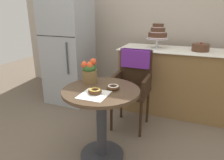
% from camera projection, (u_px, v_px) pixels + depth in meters
% --- Properties ---
extents(ground_plane, '(8.00, 8.00, 0.00)m').
position_uv_depth(ground_plane, '(102.00, 154.00, 2.17)').
color(ground_plane, '#6B5B4C').
extents(back_wall, '(4.80, 0.10, 2.70)m').
position_uv_depth(back_wall, '(148.00, 13.00, 3.36)').
color(back_wall, '#B2A393').
rests_on(back_wall, ground).
extents(cafe_table, '(0.72, 0.72, 0.72)m').
position_uv_depth(cafe_table, '(101.00, 110.00, 2.00)').
color(cafe_table, '#4C3826').
rests_on(cafe_table, ground).
extents(wicker_chair, '(0.42, 0.45, 0.95)m').
position_uv_depth(wicker_chair, '(133.00, 76.00, 2.57)').
color(wicker_chair, '#332114').
rests_on(wicker_chair, ground).
extents(paper_napkin, '(0.24, 0.26, 0.00)m').
position_uv_depth(paper_napkin, '(94.00, 95.00, 1.81)').
color(paper_napkin, white).
rests_on(paper_napkin, cafe_table).
extents(donut_front, '(0.12, 0.12, 0.04)m').
position_uv_depth(donut_front, '(95.00, 91.00, 1.83)').
color(donut_front, '#4C2D19').
rests_on(donut_front, cafe_table).
extents(donut_mid, '(0.12, 0.12, 0.04)m').
position_uv_depth(donut_mid, '(113.00, 87.00, 1.93)').
color(donut_mid, '#4C2D19').
rests_on(donut_mid, cafe_table).
extents(flower_vase, '(0.15, 0.15, 0.24)m').
position_uv_depth(flower_vase, '(89.00, 71.00, 2.10)').
color(flower_vase, brown).
rests_on(flower_vase, cafe_table).
extents(display_counter, '(1.56, 0.62, 0.90)m').
position_uv_depth(display_counter, '(175.00, 81.00, 2.97)').
color(display_counter, olive).
rests_on(display_counter, ground).
extents(tiered_cake_stand, '(0.30, 0.30, 0.33)m').
position_uv_depth(tiered_cake_stand, '(158.00, 34.00, 2.86)').
color(tiered_cake_stand, silver).
rests_on(tiered_cake_stand, display_counter).
extents(round_layer_cake, '(0.22, 0.22, 0.12)m').
position_uv_depth(round_layer_cake, '(201.00, 48.00, 2.71)').
color(round_layer_cake, '#4C2D1E').
rests_on(round_layer_cake, display_counter).
extents(refrigerator, '(0.64, 0.63, 1.70)m').
position_uv_depth(refrigerator, '(68.00, 48.00, 3.23)').
color(refrigerator, '#9EA0A5').
rests_on(refrigerator, ground).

